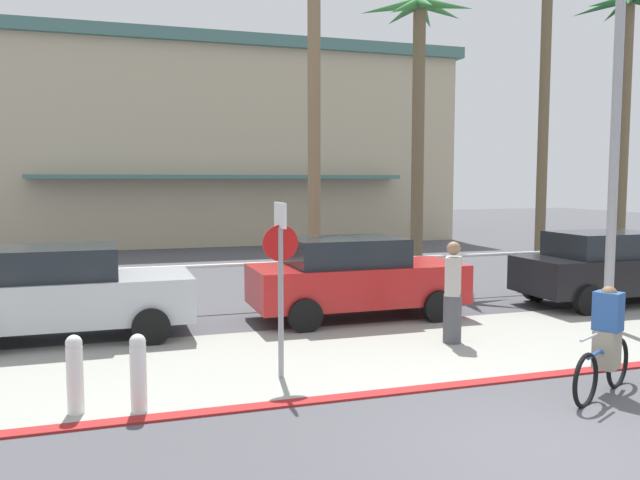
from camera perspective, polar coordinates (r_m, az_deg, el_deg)
ground_plane at (r=16.50m, az=-2.20°, el=-4.74°), size 80.00×80.00×0.00m
sidewalk_strip at (r=11.15m, az=6.03°, el=-9.63°), size 44.00×4.00×0.02m
curb_paint at (r=9.43m, az=11.09°, el=-12.48°), size 44.00×0.24×0.03m
building_backdrop at (r=33.90m, az=-10.17°, el=8.05°), size 22.67×13.23×9.05m
rail_fence at (r=14.95m, az=-0.65°, el=-2.55°), size 24.44×0.08×1.04m
stop_sign_bike_lane at (r=9.31m, az=-3.49°, el=-2.13°), size 0.52×0.56×2.56m
bollard_1 at (r=8.45m, az=-15.68°, el=-11.15°), size 0.20×0.20×1.00m
bollard_3 at (r=8.64m, az=-20.74°, el=-10.94°), size 0.20×0.20×1.00m
streetlight_curb at (r=13.48m, az=25.29°, el=10.75°), size 0.24×2.54×7.50m
palm_tree_1 at (r=18.70m, az=-0.73°, el=18.85°), size 3.11×3.08×9.91m
palm_tree_2 at (r=19.29m, az=8.64°, el=14.19°), size 2.94×2.98×8.03m
palm_tree_3 at (r=24.47m, az=19.20°, el=14.78°), size 3.57×3.03×10.04m
palm_tree_4 at (r=25.81m, az=25.38°, el=13.80°), size 3.53×3.33×9.31m
car_silver_1 at (r=12.55m, az=-21.65°, el=-4.29°), size 4.40×2.02×1.69m
car_red_2 at (r=13.48m, az=3.07°, el=-3.27°), size 4.40×2.02×1.69m
car_black_3 at (r=16.41m, az=24.13°, el=-2.19°), size 4.40×2.02×1.69m
cyclist_blue_0 at (r=9.58m, az=23.80°, el=-8.34°), size 1.64×0.90×1.50m
pedestrian_0 at (r=11.63m, az=11.59°, el=-4.87°), size 0.44×0.48×1.81m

